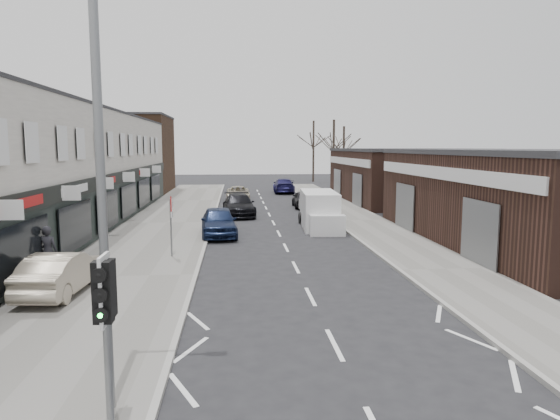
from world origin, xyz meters
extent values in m
plane|color=black|center=(0.00, 0.00, 0.00)|extent=(160.00, 160.00, 0.00)
cube|color=slate|center=(-6.75, 22.00, 0.06)|extent=(5.50, 64.00, 0.12)
cube|color=slate|center=(5.75, 22.00, 0.06)|extent=(3.50, 64.00, 0.12)
cube|color=silver|center=(-13.50, 19.50, 3.55)|extent=(8.00, 41.00, 7.10)
cube|color=#422B1C|center=(-13.50, 45.00, 4.00)|extent=(8.00, 10.00, 8.00)
cube|color=#39211A|center=(12.50, 14.00, 2.25)|extent=(10.00, 18.00, 4.50)
cube|color=#39211A|center=(12.50, 34.00, 2.25)|extent=(10.00, 16.00, 4.50)
cylinder|color=slate|center=(-4.40, -2.00, 1.62)|extent=(0.12, 0.12, 3.00)
cube|color=silver|center=(-4.40, -2.00, 2.67)|extent=(0.05, 0.55, 1.10)
cube|color=black|center=(-4.40, -2.12, 2.67)|extent=(0.28, 0.22, 0.95)
sphere|color=#0CE533|center=(-4.40, -2.24, 2.37)|extent=(0.18, 0.18, 0.18)
cube|color=black|center=(-4.40, -1.88, 2.67)|extent=(0.26, 0.20, 0.90)
cylinder|color=slate|center=(-4.70, -0.80, 4.12)|extent=(0.16, 0.16, 8.00)
cylinder|color=slate|center=(-5.20, 12.00, 1.37)|extent=(0.07, 0.07, 2.50)
cube|color=white|center=(-5.15, 12.00, 1.97)|extent=(0.04, 0.45, 0.25)
cube|color=white|center=(2.61, 19.93, 1.09)|extent=(2.27, 4.91, 2.19)
cube|color=white|center=(2.61, 17.11, 0.57)|extent=(1.98, 0.95, 1.15)
cylinder|color=black|center=(1.72, 18.25, 0.36)|extent=(0.23, 0.73, 0.73)
cylinder|color=black|center=(3.50, 18.25, 0.36)|extent=(0.23, 0.73, 0.73)
cylinder|color=black|center=(1.72, 21.61, 0.36)|extent=(0.23, 0.73, 0.73)
cylinder|color=black|center=(3.50, 21.61, 0.36)|extent=(0.23, 0.73, 0.73)
imported|color=tan|center=(-8.08, 6.72, 0.81)|extent=(1.75, 4.26, 1.37)
imported|color=black|center=(-9.20, 8.78, 1.07)|extent=(0.74, 0.53, 1.91)
imported|color=#14203F|center=(-3.34, 17.51, 0.79)|extent=(2.20, 4.79, 1.59)
imported|color=black|center=(-2.20, 25.57, 0.76)|extent=(2.46, 5.39, 1.53)
imported|color=#B2A78E|center=(-2.20, 36.17, 0.63)|extent=(2.13, 4.56, 1.26)
imported|color=white|center=(3.24, 25.52, 0.78)|extent=(1.79, 4.80, 1.57)
imported|color=black|center=(3.07, 29.95, 0.71)|extent=(1.76, 4.21, 1.42)
imported|color=#171544|center=(2.70, 43.14, 0.77)|extent=(2.37, 5.37, 1.53)
camera|label=1|loc=(-2.38, -9.62, 4.84)|focal=32.00mm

